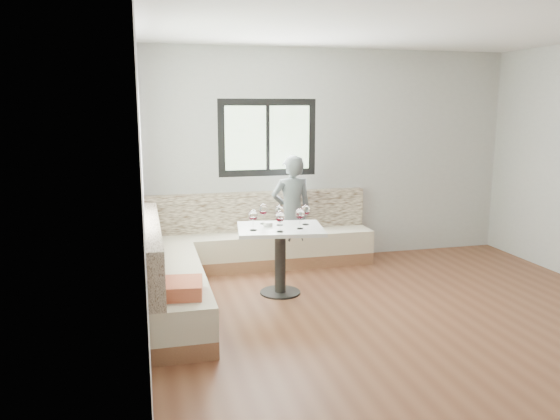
% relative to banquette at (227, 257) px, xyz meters
% --- Properties ---
extents(room, '(5.01, 5.01, 2.81)m').
position_rel_banquette_xyz_m(room, '(1.51, -1.54, 1.08)').
color(room, brown).
rests_on(room, ground).
extents(banquette, '(2.90, 2.80, 0.95)m').
position_rel_banquette_xyz_m(banquette, '(0.00, 0.00, 0.00)').
color(banquette, '#935F3F').
rests_on(banquette, ground).
extents(table, '(1.01, 0.84, 0.76)m').
position_rel_banquette_xyz_m(table, '(0.53, -0.45, 0.23)').
color(table, black).
rests_on(table, ground).
extents(person, '(0.54, 0.37, 1.45)m').
position_rel_banquette_xyz_m(person, '(0.91, 0.49, 0.40)').
color(person, '#4F5657').
rests_on(person, ground).
extents(olive_ramekin, '(0.11, 0.11, 0.04)m').
position_rel_banquette_xyz_m(olive_ramekin, '(0.41, -0.36, 0.45)').
color(olive_ramekin, white).
rests_on(olive_ramekin, table).
extents(wine_glass_a, '(0.10, 0.10, 0.23)m').
position_rel_banquette_xyz_m(wine_glass_a, '(0.21, -0.54, 0.58)').
color(wine_glass_a, white).
rests_on(wine_glass_a, table).
extents(wine_glass_b, '(0.10, 0.10, 0.23)m').
position_rel_banquette_xyz_m(wine_glass_b, '(0.47, -0.67, 0.58)').
color(wine_glass_b, white).
rests_on(wine_glass_b, table).
extents(wine_glass_c, '(0.10, 0.10, 0.23)m').
position_rel_banquette_xyz_m(wine_glass_c, '(0.71, -0.58, 0.58)').
color(wine_glass_c, white).
rests_on(wine_glass_c, table).
extents(wine_glass_d, '(0.10, 0.10, 0.23)m').
position_rel_banquette_xyz_m(wine_glass_d, '(0.54, -0.36, 0.58)').
color(wine_glass_d, white).
rests_on(wine_glass_d, table).
extents(wine_glass_e, '(0.10, 0.10, 0.23)m').
position_rel_banquette_xyz_m(wine_glass_e, '(0.83, -0.40, 0.58)').
color(wine_glass_e, white).
rests_on(wine_glass_e, table).
extents(wine_glass_f, '(0.10, 0.10, 0.23)m').
position_rel_banquette_xyz_m(wine_glass_f, '(0.38, -0.25, 0.58)').
color(wine_glass_f, white).
rests_on(wine_glass_f, table).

